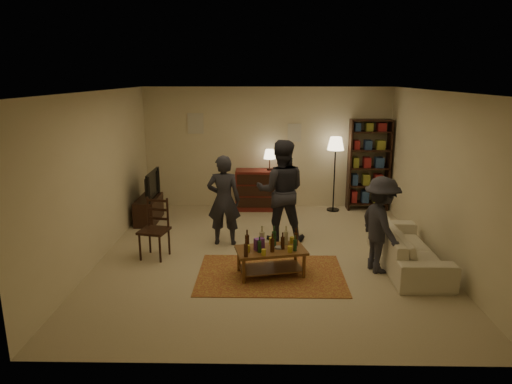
{
  "coord_description": "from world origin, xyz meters",
  "views": [
    {
      "loc": [
        -0.07,
        -7.18,
        2.94
      ],
      "look_at": [
        -0.2,
        0.1,
        1.07
      ],
      "focal_mm": 32.0,
      "sensor_mm": 36.0,
      "label": 1
    }
  ],
  "objects_px": {
    "dresser": "(259,189)",
    "floor_lamp": "(336,149)",
    "tv_stand": "(149,203)",
    "person_right": "(281,191)",
    "sofa": "(408,248)",
    "person_left": "(224,200)",
    "dining_chair": "(155,226)",
    "bookshelf": "(369,164)",
    "person_by_sofa": "(381,225)",
    "coffee_table": "(271,251)"
  },
  "relations": [
    {
      "from": "floor_lamp",
      "to": "person_by_sofa",
      "type": "bearing_deg",
      "value": -86.07
    },
    {
      "from": "tv_stand",
      "to": "person_by_sofa",
      "type": "height_order",
      "value": "person_by_sofa"
    },
    {
      "from": "floor_lamp",
      "to": "person_left",
      "type": "height_order",
      "value": "floor_lamp"
    },
    {
      "from": "tv_stand",
      "to": "person_by_sofa",
      "type": "distance_m",
      "value": 4.8
    },
    {
      "from": "floor_lamp",
      "to": "person_left",
      "type": "distance_m",
      "value": 3.15
    },
    {
      "from": "dresser",
      "to": "sofa",
      "type": "distance_m",
      "value": 3.93
    },
    {
      "from": "dresser",
      "to": "person_right",
      "type": "relative_size",
      "value": 0.74
    },
    {
      "from": "coffee_table",
      "to": "person_left",
      "type": "xyz_separation_m",
      "value": [
        -0.81,
        1.32,
        0.43
      ]
    },
    {
      "from": "sofa",
      "to": "coffee_table",
      "type": "bearing_deg",
      "value": 100.14
    },
    {
      "from": "dresser",
      "to": "person_left",
      "type": "distance_m",
      "value": 2.28
    },
    {
      "from": "person_left",
      "to": "person_right",
      "type": "bearing_deg",
      "value": -166.38
    },
    {
      "from": "tv_stand",
      "to": "floor_lamp",
      "type": "distance_m",
      "value": 4.14
    },
    {
      "from": "person_left",
      "to": "person_by_sofa",
      "type": "relative_size",
      "value": 1.08
    },
    {
      "from": "tv_stand",
      "to": "sofa",
      "type": "height_order",
      "value": "tv_stand"
    },
    {
      "from": "bookshelf",
      "to": "coffee_table",
      "type": "bearing_deg",
      "value": -121.81
    },
    {
      "from": "coffee_table",
      "to": "person_by_sofa",
      "type": "relative_size",
      "value": 0.76
    },
    {
      "from": "dining_chair",
      "to": "bookshelf",
      "type": "relative_size",
      "value": 0.5
    },
    {
      "from": "person_by_sofa",
      "to": "dresser",
      "type": "bearing_deg",
      "value": 15.32
    },
    {
      "from": "tv_stand",
      "to": "bookshelf",
      "type": "xyz_separation_m",
      "value": [
        4.69,
        0.98,
        0.65
      ]
    },
    {
      "from": "dresser",
      "to": "floor_lamp",
      "type": "xyz_separation_m",
      "value": [
        1.67,
        -0.06,
        0.92
      ]
    },
    {
      "from": "tv_stand",
      "to": "dining_chair",
      "type": "bearing_deg",
      "value": -72.63
    },
    {
      "from": "floor_lamp",
      "to": "person_by_sofa",
      "type": "distance_m",
      "value": 3.32
    },
    {
      "from": "sofa",
      "to": "floor_lamp",
      "type": "bearing_deg",
      "value": 13.33
    },
    {
      "from": "sofa",
      "to": "person_by_sofa",
      "type": "xyz_separation_m",
      "value": [
        -0.5,
        -0.2,
        0.44
      ]
    },
    {
      "from": "coffee_table",
      "to": "dresser",
      "type": "height_order",
      "value": "dresser"
    },
    {
      "from": "person_right",
      "to": "dresser",
      "type": "bearing_deg",
      "value": -75.42
    },
    {
      "from": "bookshelf",
      "to": "dresser",
      "type": "bearing_deg",
      "value": -178.43
    },
    {
      "from": "dresser",
      "to": "person_right",
      "type": "xyz_separation_m",
      "value": [
        0.43,
        -1.96,
        0.45
      ]
    },
    {
      "from": "bookshelf",
      "to": "sofa",
      "type": "bearing_deg",
      "value": -90.82
    },
    {
      "from": "dining_chair",
      "to": "dresser",
      "type": "height_order",
      "value": "dresser"
    },
    {
      "from": "dining_chair",
      "to": "person_left",
      "type": "relative_size",
      "value": 0.62
    },
    {
      "from": "tv_stand",
      "to": "person_left",
      "type": "relative_size",
      "value": 0.66
    },
    {
      "from": "dresser",
      "to": "floor_lamp",
      "type": "bearing_deg",
      "value": -2.17
    },
    {
      "from": "bookshelf",
      "to": "sofa",
      "type": "distance_m",
      "value": 3.26
    },
    {
      "from": "person_right",
      "to": "person_by_sofa",
      "type": "bearing_deg",
      "value": 139.81
    },
    {
      "from": "coffee_table",
      "to": "floor_lamp",
      "type": "xyz_separation_m",
      "value": [
        1.44,
        3.44,
        1.01
      ]
    },
    {
      "from": "dresser",
      "to": "sofa",
      "type": "bearing_deg",
      "value": -52.46
    },
    {
      "from": "dining_chair",
      "to": "sofa",
      "type": "height_order",
      "value": "dining_chair"
    },
    {
      "from": "dining_chair",
      "to": "dresser",
      "type": "bearing_deg",
      "value": 71.61
    },
    {
      "from": "dresser",
      "to": "person_left",
      "type": "bearing_deg",
      "value": -104.98
    },
    {
      "from": "floor_lamp",
      "to": "sofa",
      "type": "distance_m",
      "value": 3.32
    },
    {
      "from": "sofa",
      "to": "person_by_sofa",
      "type": "distance_m",
      "value": 0.69
    },
    {
      "from": "coffee_table",
      "to": "bookshelf",
      "type": "relative_size",
      "value": 0.56
    },
    {
      "from": "bookshelf",
      "to": "person_by_sofa",
      "type": "bearing_deg",
      "value": -99.18
    },
    {
      "from": "bookshelf",
      "to": "floor_lamp",
      "type": "height_order",
      "value": "bookshelf"
    },
    {
      "from": "person_right",
      "to": "person_by_sofa",
      "type": "xyz_separation_m",
      "value": [
        1.47,
        -1.34,
        -0.18
      ]
    },
    {
      "from": "tv_stand",
      "to": "person_right",
      "type": "xyz_separation_m",
      "value": [
        2.68,
        -1.05,
        0.54
      ]
    },
    {
      "from": "bookshelf",
      "to": "person_right",
      "type": "relative_size",
      "value": 1.09
    },
    {
      "from": "coffee_table",
      "to": "person_left",
      "type": "distance_m",
      "value": 1.6
    },
    {
      "from": "tv_stand",
      "to": "floor_lamp",
      "type": "height_order",
      "value": "floor_lamp"
    }
  ]
}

